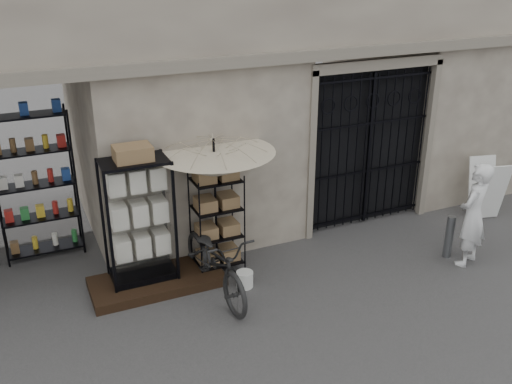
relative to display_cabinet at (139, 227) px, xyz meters
name	(u,v)px	position (x,y,z in m)	size (l,w,h in m)	color
ground	(344,302)	(2.58, -1.66, -1.00)	(80.00, 80.00, 0.00)	black
iron_gate	(364,145)	(4.33, 0.62, 0.50)	(2.50, 0.21, 3.00)	black
step_platform	(157,281)	(0.18, -0.11, -0.92)	(2.00, 0.90, 0.15)	black
display_cabinet	(139,227)	(0.00, 0.00, 0.00)	(1.07, 0.83, 2.05)	black
wire_rack	(217,224)	(1.22, -0.01, -0.19)	(0.78, 0.61, 1.65)	black
market_umbrella	(214,158)	(1.21, 0.02, 0.90)	(1.68, 1.71, 2.64)	black
white_bucket	(245,279)	(1.40, -0.68, -0.87)	(0.26, 0.26, 0.25)	silver
bicycle	(217,292)	(0.94, -0.66, -1.00)	(0.71, 1.07, 2.04)	black
steel_bollard	(449,237)	(4.87, -1.22, -0.63)	(0.14, 0.14, 0.74)	slate
shopkeeper	(465,262)	(5.02, -1.50, -1.00)	(0.64, 1.74, 0.42)	silver
easel_sign	(487,189)	(6.57, -0.28, -0.41)	(0.67, 0.73, 1.14)	silver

